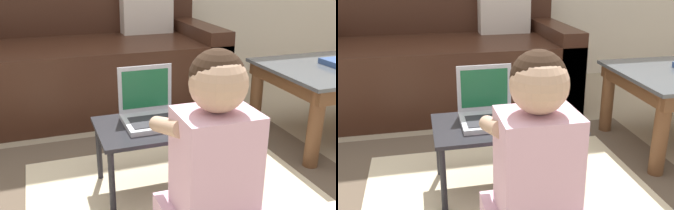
{
  "view_description": "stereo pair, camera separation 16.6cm",
  "coord_description": "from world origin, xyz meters",
  "views": [
    {
      "loc": [
        -0.51,
        -1.35,
        0.93
      ],
      "look_at": [
        -0.01,
        0.13,
        0.36
      ],
      "focal_mm": 42.0,
      "sensor_mm": 36.0,
      "label": 1
    },
    {
      "loc": [
        -0.35,
        -1.39,
        0.93
      ],
      "look_at": [
        -0.01,
        0.13,
        0.36
      ],
      "focal_mm": 42.0,
      "sensor_mm": 36.0,
      "label": 2
    }
  ],
  "objects": [
    {
      "name": "computer_mouse",
      "position": [
        0.1,
        0.04,
        0.32
      ],
      "size": [
        0.06,
        0.11,
        0.03
      ],
      "color": "black",
      "rests_on": "laptop_desk"
    },
    {
      "name": "person_seated",
      "position": [
        -0.02,
        -0.35,
        0.31
      ],
      "size": [
        0.32,
        0.41,
        0.7
      ],
      "color": "#E5B2CC",
      "rests_on": "ground_plane"
    },
    {
      "name": "ground_plane",
      "position": [
        0.0,
        0.0,
        0.0
      ],
      "size": [
        16.0,
        16.0,
        0.0
      ],
      "primitive_type": "plane",
      "color": "gray"
    },
    {
      "name": "laptop_desk",
      "position": [
        -0.02,
        0.08,
        0.27
      ],
      "size": [
        0.6,
        0.34,
        0.3
      ],
      "color": "black",
      "rests_on": "ground_plane"
    },
    {
      "name": "laptop",
      "position": [
        -0.09,
        0.12,
        0.34
      ],
      "size": [
        0.23,
        0.21,
        0.22
      ],
      "color": "#B7BCC6",
      "rests_on": "laptop_desk"
    },
    {
      "name": "couch",
      "position": [
        -0.22,
        1.27,
        0.28
      ],
      "size": [
        1.74,
        0.9,
        0.8
      ],
      "color": "#381E14",
      "rests_on": "ground_plane"
    }
  ]
}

